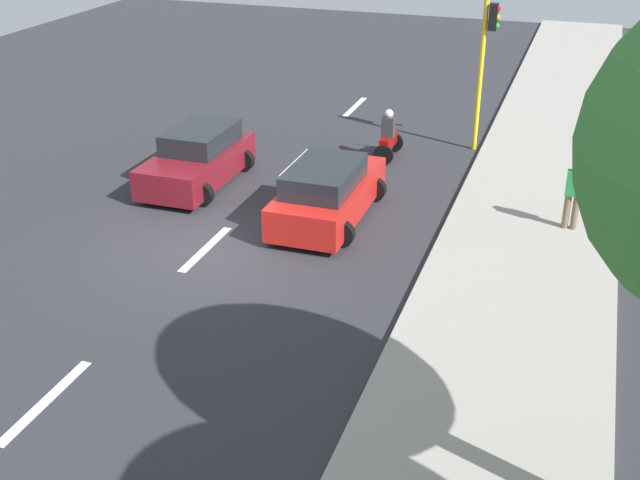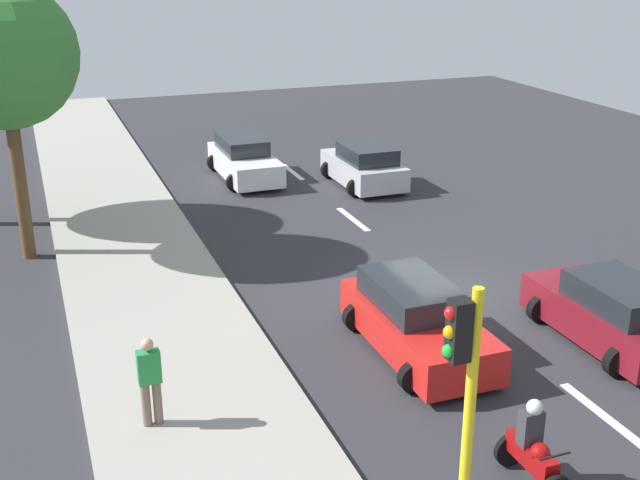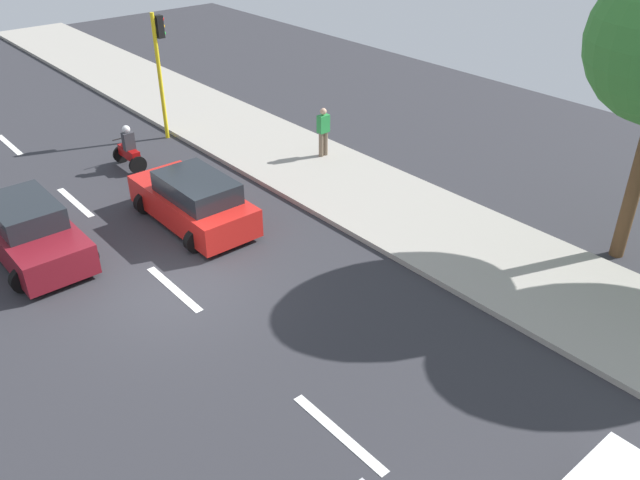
{
  "view_description": "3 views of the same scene",
  "coord_description": "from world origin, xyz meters",
  "views": [
    {
      "loc": [
        7.86,
        -14.75,
        8.31
      ],
      "look_at": [
        2.92,
        -0.38,
        0.87
      ],
      "focal_mm": 44.97,
      "sensor_mm": 36.0,
      "label": 1
    },
    {
      "loc": [
        9.36,
        16.07,
        8.17
      ],
      "look_at": [
        3.06,
        -0.79,
        1.5
      ],
      "focal_mm": 44.95,
      "sensor_mm": 36.0,
      "label": 2
    },
    {
      "loc": [
        -5.64,
        -12.1,
        9.01
      ],
      "look_at": [
        2.66,
        -2.35,
        1.42
      ],
      "focal_mm": 36.27,
      "sensor_mm": 36.0,
      "label": 3
    }
  ],
  "objects": [
    {
      "name": "ground_plane",
      "position": [
        0.0,
        0.0,
        -0.05
      ],
      "size": [
        40.0,
        60.0,
        0.1
      ],
      "primitive_type": "cube",
      "color": "#2D2D33"
    },
    {
      "name": "sidewalk",
      "position": [
        7.0,
        0.0,
        0.07
      ],
      "size": [
        4.0,
        60.0,
        0.15
      ],
      "primitive_type": "cube",
      "color": "#9E998E",
      "rests_on": "ground"
    },
    {
      "name": "lane_stripe_north",
      "position": [
        0.0,
        -6.0,
        0.01
      ],
      "size": [
        0.2,
        2.4,
        0.01
      ],
      "primitive_type": "cube",
      "color": "white",
      "rests_on": "ground"
    },
    {
      "name": "lane_stripe_mid",
      "position": [
        0.0,
        0.0,
        0.01
      ],
      "size": [
        0.2,
        2.4,
        0.01
      ],
      "primitive_type": "cube",
      "color": "white",
      "rests_on": "ground"
    },
    {
      "name": "lane_stripe_south",
      "position": [
        0.0,
        6.0,
        0.01
      ],
      "size": [
        0.2,
        2.4,
        0.01
      ],
      "primitive_type": "cube",
      "color": "white",
      "rests_on": "ground"
    },
    {
      "name": "lane_stripe_far_south",
      "position": [
        0.0,
        12.0,
        0.01
      ],
      "size": [
        0.2,
        2.4,
        0.01
      ],
      "primitive_type": "cube",
      "color": "white",
      "rests_on": "ground"
    },
    {
      "name": "car_maroon",
      "position": [
        -1.98,
        3.64,
        0.71
      ],
      "size": [
        2.18,
        3.98,
        1.52
      ],
      "color": "maroon",
      "rests_on": "ground"
    },
    {
      "name": "car_red",
      "position": [
        2.12,
        2.5,
        0.71
      ],
      "size": [
        2.2,
        4.3,
        1.52
      ],
      "color": "red",
      "rests_on": "ground"
    },
    {
      "name": "motorcycle",
      "position": [
        2.46,
        7.22,
        0.64
      ],
      "size": [
        0.6,
        1.3,
        1.53
      ],
      "color": "black",
      "rests_on": "ground"
    },
    {
      "name": "pedestrian_near_signal",
      "position": [
        7.86,
        3.58,
        1.06
      ],
      "size": [
        0.4,
        0.24,
        1.69
      ],
      "color": "#72604C",
      "rests_on": "sidewalk"
    },
    {
      "name": "traffic_light_corner",
      "position": [
        4.85,
        8.89,
        2.93
      ],
      "size": [
        0.49,
        0.24,
        4.5
      ],
      "color": "yellow",
      "rests_on": "ground"
    }
  ]
}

